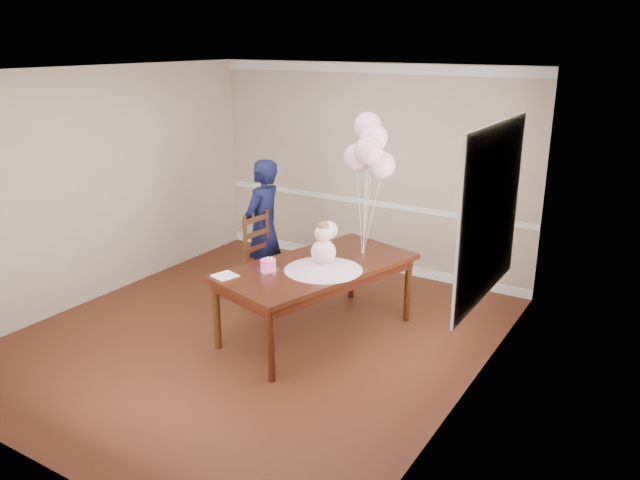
# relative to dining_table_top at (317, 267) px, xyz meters

# --- Properties ---
(floor) EXTENTS (4.50, 5.00, 0.00)m
(floor) POSITION_rel_dining_table_top_xyz_m (-0.52, -0.38, -0.75)
(floor) COLOR #38170E
(floor) RESTS_ON ground
(ceiling) EXTENTS (4.50, 5.00, 0.02)m
(ceiling) POSITION_rel_dining_table_top_xyz_m (-0.52, -0.38, 1.95)
(ceiling) COLOR white
(ceiling) RESTS_ON wall_back
(wall_back) EXTENTS (4.50, 0.02, 2.70)m
(wall_back) POSITION_rel_dining_table_top_xyz_m (-0.52, 2.12, 0.60)
(wall_back) COLOR tan
(wall_back) RESTS_ON floor
(wall_front) EXTENTS (4.50, 0.02, 2.70)m
(wall_front) POSITION_rel_dining_table_top_xyz_m (-0.52, -2.88, 0.60)
(wall_front) COLOR tan
(wall_front) RESTS_ON floor
(wall_left) EXTENTS (0.02, 5.00, 2.70)m
(wall_left) POSITION_rel_dining_table_top_xyz_m (-2.77, -0.38, 0.60)
(wall_left) COLOR tan
(wall_left) RESTS_ON floor
(wall_right) EXTENTS (0.02, 5.00, 2.70)m
(wall_right) POSITION_rel_dining_table_top_xyz_m (1.73, -0.38, 0.60)
(wall_right) COLOR tan
(wall_right) RESTS_ON floor
(chair_rail_trim) EXTENTS (4.50, 0.02, 0.07)m
(chair_rail_trim) POSITION_rel_dining_table_top_xyz_m (-0.52, 2.11, 0.15)
(chair_rail_trim) COLOR white
(chair_rail_trim) RESTS_ON wall_back
(crown_molding) EXTENTS (4.50, 0.02, 0.12)m
(crown_molding) POSITION_rel_dining_table_top_xyz_m (-0.52, 2.11, 1.88)
(crown_molding) COLOR silver
(crown_molding) RESTS_ON wall_back
(baseboard_trim) EXTENTS (4.50, 0.02, 0.12)m
(baseboard_trim) POSITION_rel_dining_table_top_xyz_m (-0.52, 2.11, -0.69)
(baseboard_trim) COLOR white
(baseboard_trim) RESTS_ON floor
(window_frame) EXTENTS (0.02, 1.66, 1.56)m
(window_frame) POSITION_rel_dining_table_top_xyz_m (1.71, 0.12, 0.80)
(window_frame) COLOR silver
(window_frame) RESTS_ON wall_right
(window_blinds) EXTENTS (0.01, 1.50, 1.40)m
(window_blinds) POSITION_rel_dining_table_top_xyz_m (1.69, 0.12, 0.80)
(window_blinds) COLOR silver
(window_blinds) RESTS_ON wall_right
(dining_table_top) EXTENTS (1.56, 2.27, 0.05)m
(dining_table_top) POSITION_rel_dining_table_top_xyz_m (0.00, 0.00, 0.00)
(dining_table_top) COLOR black
(dining_table_top) RESTS_ON table_leg_fl
(table_apron) EXTENTS (1.43, 2.15, 0.10)m
(table_apron) POSITION_rel_dining_table_top_xyz_m (0.00, 0.00, -0.08)
(table_apron) COLOR black
(table_apron) RESTS_ON table_leg_fl
(table_leg_fl) EXTENTS (0.09, 0.09, 0.73)m
(table_leg_fl) POSITION_rel_dining_table_top_xyz_m (-0.68, -0.80, -0.39)
(table_leg_fl) COLOR black
(table_leg_fl) RESTS_ON floor
(table_leg_fr) EXTENTS (0.09, 0.09, 0.73)m
(table_leg_fr) POSITION_rel_dining_table_top_xyz_m (0.16, -1.04, -0.39)
(table_leg_fr) COLOR black
(table_leg_fr) RESTS_ON floor
(table_leg_bl) EXTENTS (0.09, 0.09, 0.73)m
(table_leg_bl) POSITION_rel_dining_table_top_xyz_m (-0.16, 1.04, -0.39)
(table_leg_bl) COLOR black
(table_leg_bl) RESTS_ON floor
(table_leg_br) EXTENTS (0.09, 0.09, 0.73)m
(table_leg_br) POSITION_rel_dining_table_top_xyz_m (0.68, 0.80, -0.39)
(table_leg_br) COLOR black
(table_leg_br) RESTS_ON floor
(baby_skirt) EXTENTS (0.97, 0.97, 0.10)m
(baby_skirt) POSITION_rel_dining_table_top_xyz_m (0.14, -0.09, 0.08)
(baby_skirt) COLOR #DAA1C1
(baby_skirt) RESTS_ON dining_table_top
(baby_torso) EXTENTS (0.25, 0.25, 0.25)m
(baby_torso) POSITION_rel_dining_table_top_xyz_m (0.14, -0.09, 0.21)
(baby_torso) COLOR #FFA1D7
(baby_torso) RESTS_ON baby_skirt
(baby_head) EXTENTS (0.18, 0.18, 0.18)m
(baby_head) POSITION_rel_dining_table_top_xyz_m (0.14, -0.09, 0.41)
(baby_head) COLOR beige
(baby_head) RESTS_ON baby_torso
(baby_hair) EXTENTS (0.12, 0.12, 0.12)m
(baby_hair) POSITION_rel_dining_table_top_xyz_m (0.14, -0.09, 0.47)
(baby_hair) COLOR brown
(baby_hair) RESTS_ON baby_head
(cake_platter) EXTENTS (0.28, 0.28, 0.01)m
(cake_platter) POSITION_rel_dining_table_top_xyz_m (-0.33, -0.39, 0.03)
(cake_platter) COLOR silver
(cake_platter) RESTS_ON dining_table_top
(birthday_cake) EXTENTS (0.19, 0.19, 0.10)m
(birthday_cake) POSITION_rel_dining_table_top_xyz_m (-0.33, -0.39, 0.09)
(birthday_cake) COLOR #FF50A4
(birthday_cake) RESTS_ON cake_platter
(cake_flower_a) EXTENTS (0.03, 0.03, 0.03)m
(cake_flower_a) POSITION_rel_dining_table_top_xyz_m (-0.33, -0.39, 0.15)
(cake_flower_a) COLOR white
(cake_flower_a) RESTS_ON birthday_cake
(cake_flower_b) EXTENTS (0.03, 0.03, 0.03)m
(cake_flower_b) POSITION_rel_dining_table_top_xyz_m (-0.29, -0.38, 0.15)
(cake_flower_b) COLOR white
(cake_flower_b) RESTS_ON birthday_cake
(rose_vase_near) EXTENTS (0.13, 0.13, 0.17)m
(rose_vase_near) POSITION_rel_dining_table_top_xyz_m (-0.07, 0.34, 0.11)
(rose_vase_near) COLOR silver
(rose_vase_near) RESTS_ON dining_table_top
(roses_near) EXTENTS (0.20, 0.20, 0.20)m
(roses_near) POSITION_rel_dining_table_top_xyz_m (-0.07, 0.34, 0.30)
(roses_near) COLOR #FFD5DE
(roses_near) RESTS_ON rose_vase_near
(napkin) EXTENTS (0.26, 0.26, 0.01)m
(napkin) POSITION_rel_dining_table_top_xyz_m (-0.59, -0.75, 0.03)
(napkin) COLOR white
(napkin) RESTS_ON dining_table_top
(balloon_weight) EXTENTS (0.05, 0.05, 0.02)m
(balloon_weight) POSITION_rel_dining_table_top_xyz_m (0.25, 0.52, 0.04)
(balloon_weight) COLOR #B4B5B9
(balloon_weight) RESTS_ON dining_table_top
(balloon_a) EXTENTS (0.29, 0.29, 0.29)m
(balloon_a) POSITION_rel_dining_table_top_xyz_m (0.15, 0.55, 1.06)
(balloon_a) COLOR #EAA5BE
(balloon_a) RESTS_ON balloon_ribbon_a
(balloon_b) EXTENTS (0.29, 0.29, 0.29)m
(balloon_b) POSITION_rel_dining_table_top_xyz_m (0.34, 0.44, 1.17)
(balloon_b) COLOR #F2ABBF
(balloon_b) RESTS_ON balloon_ribbon_b
(balloon_c) EXTENTS (0.29, 0.29, 0.29)m
(balloon_c) POSITION_rel_dining_table_top_xyz_m (0.30, 0.61, 1.27)
(balloon_c) COLOR #FFB4DB
(balloon_c) RESTS_ON balloon_ribbon_c
(balloon_d) EXTENTS (0.29, 0.29, 0.29)m
(balloon_d) POSITION_rel_dining_table_top_xyz_m (0.21, 0.66, 1.37)
(balloon_d) COLOR #EBA6C2
(balloon_d) RESTS_ON balloon_ribbon_d
(balloon_e) EXTENTS (0.29, 0.29, 0.29)m
(balloon_e) POSITION_rel_dining_table_top_xyz_m (0.43, 0.56, 1.01)
(balloon_e) COLOR #E5A2B6
(balloon_e) RESTS_ON balloon_ribbon_e
(balloon_ribbon_a) EXTENTS (0.09, 0.03, 0.87)m
(balloon_ribbon_a) POSITION_rel_dining_table_top_xyz_m (0.20, 0.53, 0.47)
(balloon_ribbon_a) COLOR white
(balloon_ribbon_a) RESTS_ON balloon_weight
(balloon_ribbon_b) EXTENTS (0.09, 0.08, 0.97)m
(balloon_ribbon_b) POSITION_rel_dining_table_top_xyz_m (0.30, 0.48, 0.52)
(balloon_ribbon_b) COLOR white
(balloon_ribbon_b) RESTS_ON balloon_weight
(balloon_ribbon_c) EXTENTS (0.05, 0.09, 1.07)m
(balloon_ribbon_c) POSITION_rel_dining_table_top_xyz_m (0.28, 0.57, 0.58)
(balloon_ribbon_c) COLOR white
(balloon_ribbon_c) RESTS_ON balloon_weight
(balloon_ribbon_d) EXTENTS (0.06, 0.13, 1.17)m
(balloon_ribbon_d) POSITION_rel_dining_table_top_xyz_m (0.23, 0.59, 0.63)
(balloon_ribbon_d) COLOR white
(balloon_ribbon_d) RESTS_ON balloon_weight
(balloon_ribbon_e) EXTENTS (0.16, 0.04, 0.80)m
(balloon_ribbon_e) POSITION_rel_dining_table_top_xyz_m (0.34, 0.54, 0.45)
(balloon_ribbon_e) COLOR white
(balloon_ribbon_e) RESTS_ON balloon_weight
(dining_chair_seat) EXTENTS (0.50, 0.50, 0.05)m
(dining_chair_seat) POSITION_rel_dining_table_top_xyz_m (-0.85, 0.37, -0.27)
(dining_chair_seat) COLOR #38150F
(dining_chair_seat) RESTS_ON chair_leg_fl
(chair_leg_fl) EXTENTS (0.05, 0.05, 0.46)m
(chair_leg_fl) POSITION_rel_dining_table_top_xyz_m (-1.05, 0.19, -0.52)
(chair_leg_fl) COLOR #3D1D10
(chair_leg_fl) RESTS_ON floor
(chair_leg_fr) EXTENTS (0.05, 0.05, 0.46)m
(chair_leg_fr) POSITION_rel_dining_table_top_xyz_m (-0.67, 0.17, -0.52)
(chair_leg_fr) COLOR #34160E
(chair_leg_fr) RESTS_ON floor
(chair_leg_bl) EXTENTS (0.05, 0.05, 0.46)m
(chair_leg_bl) POSITION_rel_dining_table_top_xyz_m (-1.03, 0.57, -0.52)
(chair_leg_bl) COLOR #36150E
(chair_leg_bl) RESTS_ON floor
(chair_leg_br) EXTENTS (0.05, 0.05, 0.46)m
(chair_leg_br) POSITION_rel_dining_table_top_xyz_m (-0.65, 0.55, -0.52)
(chair_leg_br) COLOR #3A1E0F
(chair_leg_br) RESTS_ON floor
(chair_back_post_l) EXTENTS (0.05, 0.05, 0.60)m
(chair_back_post_l) POSITION_rel_dining_table_top_xyz_m (-1.07, 0.19, 0.04)
(chair_back_post_l) COLOR #371D0F
(chair_back_post_l) RESTS_ON dining_chair_seat
(chair_back_post_r) EXTENTS (0.05, 0.05, 0.60)m
(chair_back_post_r) POSITION_rel_dining_table_top_xyz_m (-1.05, 0.58, 0.04)
(chair_back_post_r) COLOR #36120E
(chair_back_post_r) RESTS_ON dining_chair_seat
(chair_slat_low) EXTENTS (0.06, 0.43, 0.05)m
(chair_slat_low) POSITION_rel_dining_table_top_xyz_m (-1.06, 0.38, -0.09)
(chair_slat_low) COLOR #35150E
(chair_slat_low) RESTS_ON dining_chair_seat
(chair_slat_mid) EXTENTS (0.06, 0.43, 0.05)m
(chair_slat_mid) POSITION_rel_dining_table_top_xyz_m (-1.06, 0.38, 0.08)
(chair_slat_mid) COLOR #3D2110
(chair_slat_mid) RESTS_ON dining_chair_seat
(chair_slat_top) EXTENTS (0.06, 0.43, 0.05)m
(chair_slat_top) POSITION_rel_dining_table_top_xyz_m (-1.06, 0.38, 0.25)
(chair_slat_top) COLOR #3D2110
(chair_slat_top) RESTS_ON dining_chair_seat
(woman) EXTENTS (0.43, 0.62, 1.65)m
(woman) POSITION_rel_dining_table_top_xyz_m (-1.16, 0.64, 0.08)
(woman) COLOR black
(woman) RESTS_ON floor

